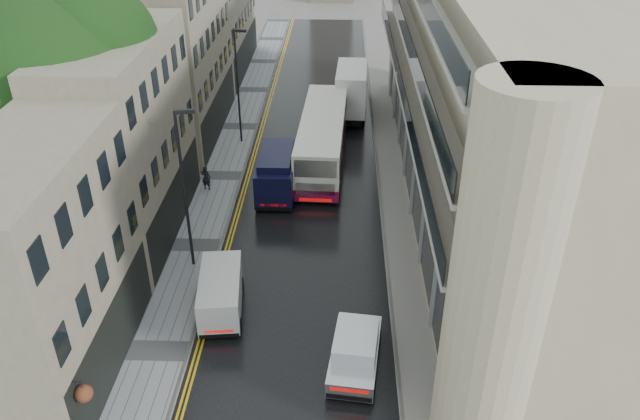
# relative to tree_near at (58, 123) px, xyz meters

# --- Properties ---
(road) EXTENTS (9.00, 85.00, 0.02)m
(road) POSITION_rel_tree_near_xyz_m (12.50, 7.50, -6.94)
(road) COLOR black
(road) RESTS_ON ground
(left_sidewalk) EXTENTS (2.70, 85.00, 0.12)m
(left_sidewalk) POSITION_rel_tree_near_xyz_m (6.65, 7.50, -6.89)
(left_sidewalk) COLOR gray
(left_sidewalk) RESTS_ON ground
(right_sidewalk) EXTENTS (1.80, 85.00, 0.12)m
(right_sidewalk) POSITION_rel_tree_near_xyz_m (17.90, 7.50, -6.89)
(right_sidewalk) COLOR slate
(right_sidewalk) RESTS_ON ground
(old_shop_row) EXTENTS (4.50, 56.00, 12.00)m
(old_shop_row) POSITION_rel_tree_near_xyz_m (3.05, 10.00, -0.95)
(old_shop_row) COLOR gray
(old_shop_row) RESTS_ON ground
(modern_block) EXTENTS (8.00, 40.00, 14.00)m
(modern_block) POSITION_rel_tree_near_xyz_m (22.80, 6.00, 0.05)
(modern_block) COLOR #BFAC8E
(modern_block) RESTS_ON ground
(tree_near) EXTENTS (10.56, 10.56, 13.89)m
(tree_near) POSITION_rel_tree_near_xyz_m (0.00, 0.00, 0.00)
(tree_near) COLOR black
(tree_near) RESTS_ON ground
(tree_far) EXTENTS (9.24, 9.24, 12.46)m
(tree_far) POSITION_rel_tree_near_xyz_m (0.30, 13.00, -0.72)
(tree_far) COLOR black
(tree_far) RESTS_ON ground
(cream_bus) EXTENTS (3.33, 12.60, 3.41)m
(cream_bus) POSITION_rel_tree_near_xyz_m (11.82, 6.52, -5.22)
(cream_bus) COLOR white
(cream_bus) RESTS_ON road
(white_lorry) EXTENTS (2.63, 7.82, 4.06)m
(white_lorry) POSITION_rel_tree_near_xyz_m (14.18, 17.24, -4.89)
(white_lorry) COLOR white
(white_lorry) RESTS_ON road
(silver_hatchback) EXTENTS (2.45, 4.61, 1.65)m
(silver_hatchback) POSITION_rel_tree_near_xyz_m (14.17, -11.00, -6.10)
(silver_hatchback) COLOR #B8B7BC
(silver_hatchback) RESTS_ON road
(white_van) EXTENTS (2.35, 4.56, 1.98)m
(white_van) POSITION_rel_tree_near_xyz_m (8.26, -7.74, -5.94)
(white_van) COLOR silver
(white_van) RESTS_ON road
(navy_van) EXTENTS (2.30, 5.73, 2.92)m
(navy_van) POSITION_rel_tree_near_xyz_m (9.47, 3.67, -5.47)
(navy_van) COLOR black
(navy_van) RESTS_ON road
(pedestrian) EXTENTS (0.66, 0.50, 1.63)m
(pedestrian) POSITION_rel_tree_near_xyz_m (5.99, 5.58, -6.01)
(pedestrian) COLOR black
(pedestrian) RESTS_ON left_sidewalk
(lamp_post_near) EXTENTS (0.99, 0.39, 8.59)m
(lamp_post_near) POSITION_rel_tree_near_xyz_m (6.82, -2.58, -2.53)
(lamp_post_near) COLOR black
(lamp_post_near) RESTS_ON left_sidewalk
(lamp_post_far) EXTENTS (0.94, 0.31, 8.23)m
(lamp_post_far) POSITION_rel_tree_near_xyz_m (7.14, 13.03, -2.71)
(lamp_post_far) COLOR black
(lamp_post_far) RESTS_ON left_sidewalk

